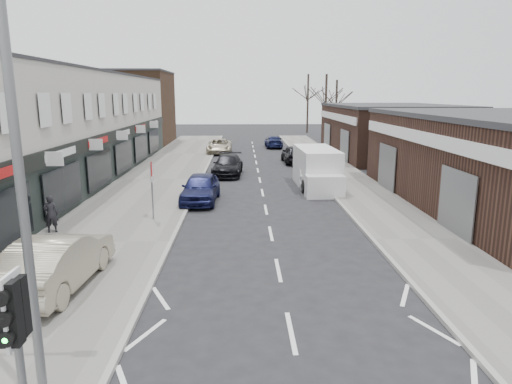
{
  "coord_description": "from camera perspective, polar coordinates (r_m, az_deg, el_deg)",
  "views": [
    {
      "loc": [
        -1.15,
        -8.04,
        5.65
      ],
      "look_at": [
        -0.73,
        6.12,
        2.6
      ],
      "focal_mm": 32.0,
      "sensor_mm": 36.0,
      "label": 1
    }
  ],
  "objects": [
    {
      "name": "ground",
      "position": [
        9.9,
        5.72,
        -22.73
      ],
      "size": [
        160.0,
        160.0,
        0.0
      ],
      "primitive_type": "plane",
      "color": "black",
      "rests_on": "ground"
    },
    {
      "name": "pavement_left",
      "position": [
        31.07,
        -12.07,
        1.52
      ],
      "size": [
        5.5,
        64.0,
        0.12
      ],
      "primitive_type": "cube",
      "color": "slate",
      "rests_on": "ground"
    },
    {
      "name": "pavement_right",
      "position": [
        31.33,
        11.05,
        1.65
      ],
      "size": [
        3.5,
        64.0,
        0.12
      ],
      "primitive_type": "cube",
      "color": "slate",
      "rests_on": "ground"
    },
    {
      "name": "shop_terrace_left",
      "position": [
        30.26,
        -25.99,
        6.96
      ],
      "size": [
        8.0,
        41.0,
        7.1
      ],
      "primitive_type": "cube",
      "color": "#BBB6AA",
      "rests_on": "ground"
    },
    {
      "name": "brick_block_far",
      "position": [
        54.49,
        -15.04,
        10.01
      ],
      "size": [
        8.0,
        10.0,
        8.0
      ],
      "primitive_type": "cube",
      "color": "#442D1D",
      "rests_on": "ground"
    },
    {
      "name": "right_unit_far",
      "position": [
        44.34,
        16.37,
        7.27
      ],
      "size": [
        10.0,
        16.0,
        4.5
      ],
      "primitive_type": "cube",
      "color": "#382219",
      "rests_on": "ground"
    },
    {
      "name": "tree_far_a",
      "position": [
        57.24,
        8.57,
        6.35
      ],
      "size": [
        3.6,
        3.6,
        8.0
      ],
      "primitive_type": null,
      "color": "#382D26",
      "rests_on": "ground"
    },
    {
      "name": "tree_far_b",
      "position": [
        63.57,
        9.85,
        6.88
      ],
      "size": [
        3.6,
        3.6,
        7.5
      ],
      "primitive_type": null,
      "color": "#382D26",
      "rests_on": "ground"
    },
    {
      "name": "tree_far_c",
      "position": [
        68.96,
        6.4,
        7.38
      ],
      "size": [
        3.6,
        3.6,
        8.5
      ],
      "primitive_type": null,
      "color": "#382D26",
      "rests_on": "ground"
    },
    {
      "name": "traffic_light",
      "position": [
        7.58,
        -27.89,
        -14.65
      ],
      "size": [
        0.28,
        0.6,
        3.1
      ],
      "color": "slate",
      "rests_on": "pavement_left"
    },
    {
      "name": "street_lamp",
      "position": [
        8.06,
        -26.5,
        3.51
      ],
      "size": [
        2.23,
        0.22,
        8.0
      ],
      "color": "slate",
      "rests_on": "pavement_left"
    },
    {
      "name": "warning_sign",
      "position": [
        20.73,
        -12.84,
        2.27
      ],
      "size": [
        0.12,
        0.8,
        2.7
      ],
      "color": "slate",
      "rests_on": "pavement_left"
    },
    {
      "name": "white_van",
      "position": [
        28.18,
        7.62,
        2.83
      ],
      "size": [
        2.34,
        6.25,
        2.41
      ],
      "rotation": [
        0.0,
        0.0,
        0.03
      ],
      "color": "white",
      "rests_on": "ground"
    },
    {
      "name": "sedan_on_pavement",
      "position": [
        14.54,
        -23.59,
        -7.93
      ],
      "size": [
        2.02,
        4.93,
        1.59
      ],
      "primitive_type": "imported",
      "rotation": [
        0.0,
        0.0,
        3.07
      ],
      "color": "#9E957E",
      "rests_on": "pavement_left"
    },
    {
      "name": "pedestrian",
      "position": [
        20.29,
        -24.27,
        -2.51
      ],
      "size": [
        0.63,
        0.49,
        1.54
      ],
      "primitive_type": "imported",
      "rotation": [
        0.0,
        0.0,
        3.38
      ],
      "color": "black",
      "rests_on": "pavement_left"
    },
    {
      "name": "parked_car_left_a",
      "position": [
        24.42,
        -6.96,
        0.51
      ],
      "size": [
        2.04,
        4.56,
        1.52
      ],
      "primitive_type": "imported",
      "rotation": [
        0.0,
        0.0,
        -0.05
      ],
      "color": "#151842",
      "rests_on": "ground"
    },
    {
      "name": "parked_car_left_b",
      "position": [
        32.39,
        -3.55,
        3.35
      ],
      "size": [
        2.25,
        4.97,
        1.41
      ],
      "primitive_type": "imported",
      "rotation": [
        0.0,
        0.0,
        -0.06
      ],
      "color": "black",
      "rests_on": "ground"
    },
    {
      "name": "parked_car_left_c",
      "position": [
        44.64,
        -4.61,
        5.74
      ],
      "size": [
        2.34,
        5.02,
        1.39
      ],
      "primitive_type": "imported",
      "rotation": [
        0.0,
        0.0,
        0.01
      ],
      "color": "#B7AC93",
      "rests_on": "ground"
    },
    {
      "name": "parked_car_right_a",
      "position": [
        29.0,
        6.77,
        2.18
      ],
      "size": [
        1.75,
        4.18,
        1.34
      ],
      "primitive_type": "imported",
      "rotation": [
        0.0,
        0.0,
        3.06
      ],
      "color": "white",
      "rests_on": "ground"
    },
    {
      "name": "parked_car_right_b",
      "position": [
        38.22,
        4.8,
        4.76
      ],
      "size": [
        2.0,
        4.54,
        1.52
      ],
      "primitive_type": "imported",
      "rotation": [
        0.0,
        0.0,
        3.19
      ],
      "color": "black",
      "rests_on": "ground"
    },
    {
      "name": "parked_car_right_c",
      "position": [
        49.35,
        2.21,
        6.3
      ],
      "size": [
        1.82,
        4.35,
        1.26
      ],
      "primitive_type": "imported",
      "rotation": [
        0.0,
        0.0,
        3.16
      ],
      "color": "#12173B",
      "rests_on": "ground"
    }
  ]
}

